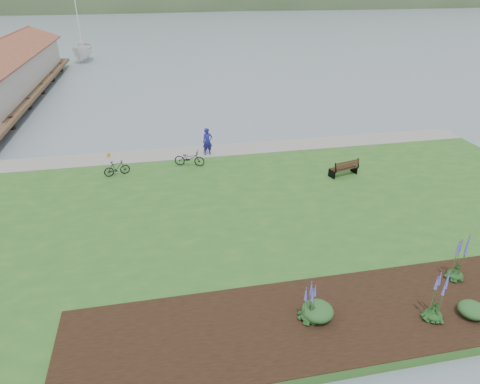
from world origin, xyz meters
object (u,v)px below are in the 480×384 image
object	(u,v)px
person	(207,140)
sailboat	(85,62)
bicycle_a	(189,158)
park_bench	(345,168)

from	to	relation	value
person	sailboat	xyz separation A→B (m)	(-12.58, 40.69, -1.49)
bicycle_a	person	bearing A→B (deg)	-23.03
park_bench	person	size ratio (longest dim) A/B	0.84
person	bicycle_a	xyz separation A→B (m)	(-1.37, -1.58, -0.59)
person	park_bench	bearing A→B (deg)	-46.10
bicycle_a	sailboat	bearing A→B (deg)	32.82
person	bicycle_a	world-z (taller)	person
person	sailboat	size ratio (longest dim) A/B	0.08
bicycle_a	park_bench	bearing A→B (deg)	-92.84
person	sailboat	world-z (taller)	sailboat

